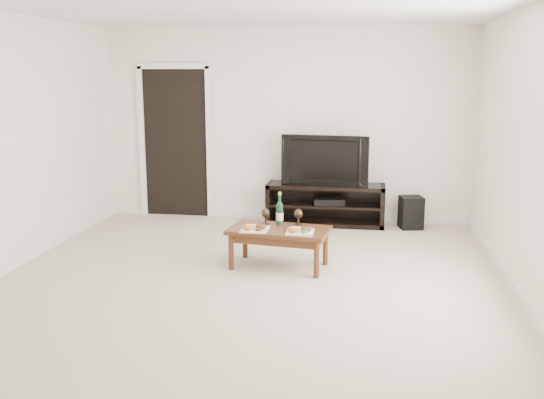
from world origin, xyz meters
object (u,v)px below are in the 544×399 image
(television, at_px, (326,159))
(coffee_table, at_px, (279,248))
(media_console, at_px, (325,204))
(subwoofer, at_px, (411,212))

(television, distance_m, coffee_table, 2.06)
(media_console, relative_size, subwoofer, 3.71)
(coffee_table, bearing_deg, media_console, 79.60)
(subwoofer, xyz_separation_m, coffee_table, (-1.47, -1.88, -0.00))
(media_console, bearing_deg, subwoofer, -1.57)
(subwoofer, bearing_deg, television, 166.60)
(television, xyz_separation_m, coffee_table, (-0.35, -1.91, -0.67))
(subwoofer, bearing_deg, coffee_table, -139.88)
(media_console, xyz_separation_m, coffee_table, (-0.35, -1.91, -0.07))
(subwoofer, distance_m, coffee_table, 2.39)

